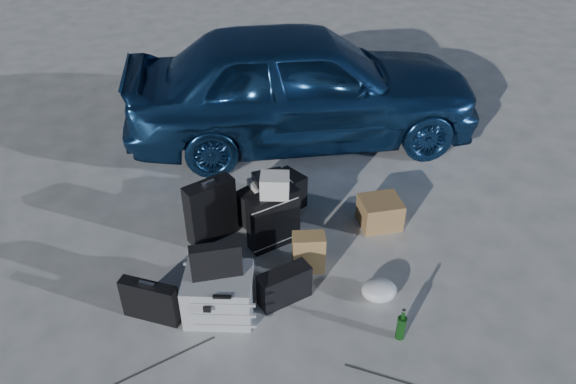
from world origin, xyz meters
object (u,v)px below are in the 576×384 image
object	(u,v)px
car	(302,84)
suitcase_left	(211,210)
briefcase	(150,301)
pelican_case	(219,294)
cardboard_box	(380,212)
suitcase_right	(273,219)
green_bottle	(402,324)
duffel_bag	(271,199)

from	to	relation	value
car	suitcase_left	world-z (taller)	car
briefcase	pelican_case	bearing A→B (deg)	24.15
briefcase	suitcase_left	distance (m)	1.11
briefcase	car	bearing A→B (deg)	84.05
car	cardboard_box	bearing A→B (deg)	-165.26
suitcase_right	suitcase_left	bearing A→B (deg)	137.97
pelican_case	briefcase	world-z (taller)	pelican_case
suitcase_left	green_bottle	bearing A→B (deg)	-74.34
car	pelican_case	size ratio (longest dim) A/B	7.63
briefcase	suitcase_left	size ratio (longest dim) A/B	0.77
suitcase_right	cardboard_box	world-z (taller)	suitcase_right
suitcase_left	cardboard_box	world-z (taller)	suitcase_left
car	suitcase_left	distance (m)	2.17
pelican_case	suitcase_right	xyz separation A→B (m)	(0.63, 0.72, 0.09)
suitcase_right	pelican_case	bearing A→B (deg)	-147.99
green_bottle	suitcase_right	bearing A→B (deg)	116.96
suitcase_left	cardboard_box	bearing A→B (deg)	-30.16
briefcase	duffel_bag	size ratio (longest dim) A/B	0.67
car	pelican_case	bearing A→B (deg)	157.98
car	pelican_case	distance (m)	3.03
suitcase_right	duffel_bag	world-z (taller)	suitcase_right
car	suitcase_left	xyz separation A→B (m)	(-1.36, -1.64, -0.39)
pelican_case	briefcase	size ratio (longest dim) A/B	1.13
pelican_case	green_bottle	distance (m)	1.46
briefcase	suitcase_left	xyz separation A→B (m)	(0.63, 0.90, 0.12)
suitcase_right	cardboard_box	size ratio (longest dim) A/B	1.51
suitcase_left	green_bottle	distance (m)	2.03
pelican_case	cardboard_box	bearing A→B (deg)	40.22
car	suitcase_left	bearing A→B (deg)	147.28
green_bottle	car	bearing A→B (deg)	87.75
suitcase_right	duffel_bag	distance (m)	0.47
suitcase_right	car	bearing A→B (deg)	49.72
cardboard_box	duffel_bag	bearing A→B (deg)	156.33
suitcase_left	duffel_bag	xyz separation A→B (m)	(0.63, 0.20, -0.13)
duffel_bag	suitcase_right	bearing A→B (deg)	-129.55
briefcase	suitcase_right	xyz separation A→B (m)	(1.17, 0.65, 0.10)
cardboard_box	briefcase	bearing A→B (deg)	-163.55
pelican_case	duffel_bag	world-z (taller)	pelican_case
suitcase_left	pelican_case	bearing A→B (deg)	-116.90
briefcase	cardboard_box	world-z (taller)	briefcase
briefcase	suitcase_left	bearing A→B (deg)	87.12
suitcase_left	suitcase_right	xyz separation A→B (m)	(0.54, -0.25, -0.02)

